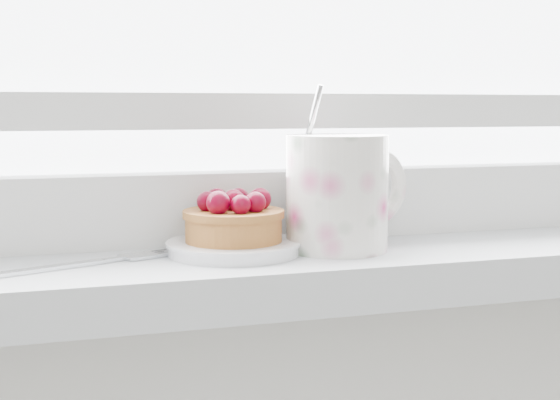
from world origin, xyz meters
name	(u,v)px	position (x,y,z in m)	size (l,w,h in m)	color
saucer	(234,248)	(-0.01, 1.90, 0.95)	(0.12, 0.12, 0.01)	white
raspberry_tart	(234,219)	(-0.01, 1.90, 0.97)	(0.09, 0.09, 0.05)	brown
floral_mug	(340,190)	(0.09, 1.89, 1.00)	(0.15, 0.12, 0.16)	silver
fork	(84,263)	(-0.15, 1.88, 0.94)	(0.19, 0.09, 0.00)	silver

